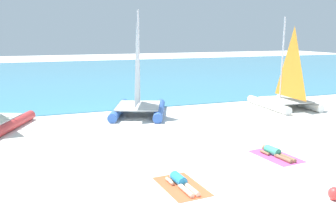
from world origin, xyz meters
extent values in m
plane|color=white|center=(0.00, 10.00, 0.00)|extent=(120.00, 120.00, 0.00)
cube|color=teal|center=(0.00, 31.96, 0.03)|extent=(120.00, 40.00, 0.05)
cylinder|color=blue|center=(-0.82, 10.99, 0.25)|extent=(2.05, 4.20, 0.49)
cylinder|color=blue|center=(1.28, 10.16, 0.25)|extent=(2.05, 4.20, 0.49)
cube|color=silver|center=(0.15, 10.39, 0.52)|extent=(3.12, 3.40, 0.06)
cylinder|color=silver|center=(0.38, 10.96, 3.06)|extent=(0.10, 0.10, 5.14)
pyramid|color=white|center=(0.01, 10.01, 2.91)|extent=(0.89, 2.13, 4.32)
cylinder|color=#CC3838|center=(-6.20, 9.55, 0.23)|extent=(2.08, 3.95, 0.47)
cylinder|color=white|center=(7.90, 9.43, 0.23)|extent=(0.71, 4.13, 0.47)
cylinder|color=white|center=(10.05, 9.31, 0.23)|extent=(0.71, 4.13, 0.47)
cube|color=silver|center=(8.97, 9.17, 0.50)|extent=(2.30, 2.75, 0.06)
cylinder|color=silver|center=(9.00, 9.76, 2.91)|extent=(0.10, 0.10, 4.89)
pyramid|color=orange|center=(8.94, 8.79, 2.77)|extent=(0.18, 2.15, 4.11)
cube|color=#EA5933|center=(-1.31, 0.77, 0.01)|extent=(1.22, 1.97, 0.01)
cylinder|color=#268CCC|center=(-1.32, 0.97, 0.16)|extent=(0.34, 0.64, 0.30)
sphere|color=beige|center=(-1.35, 1.37, 0.16)|extent=(0.22, 0.22, 0.22)
cylinder|color=beige|center=(-1.37, 0.31, 0.08)|extent=(0.19, 0.79, 0.14)
cylinder|color=beige|center=(-1.19, 0.32, 0.08)|extent=(0.19, 0.79, 0.14)
cylinder|color=beige|center=(-1.55, 1.11, 0.07)|extent=(0.13, 0.46, 0.10)
cylinder|color=beige|center=(-1.11, 1.14, 0.07)|extent=(0.13, 0.46, 0.10)
cube|color=#D84C99|center=(2.95, 2.01, 0.01)|extent=(1.28, 2.00, 0.01)
cylinder|color=#3FB28C|center=(2.93, 2.21, 0.16)|extent=(0.36, 0.65, 0.30)
sphere|color=#8C6647|center=(2.89, 2.62, 0.16)|extent=(0.22, 0.22, 0.22)
cylinder|color=#8C6647|center=(2.90, 1.56, 0.08)|extent=(0.22, 0.79, 0.14)
cylinder|color=#8C6647|center=(3.08, 1.57, 0.08)|extent=(0.22, 0.79, 0.14)
cylinder|color=#8C6647|center=(2.69, 2.35, 0.07)|extent=(0.14, 0.46, 0.10)
cylinder|color=#8C6647|center=(3.13, 2.39, 0.07)|extent=(0.14, 0.46, 0.10)
sphere|color=red|center=(2.21, -1.48, 0.18)|extent=(0.36, 0.36, 0.36)
camera|label=1|loc=(-5.17, -8.38, 4.39)|focal=38.80mm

